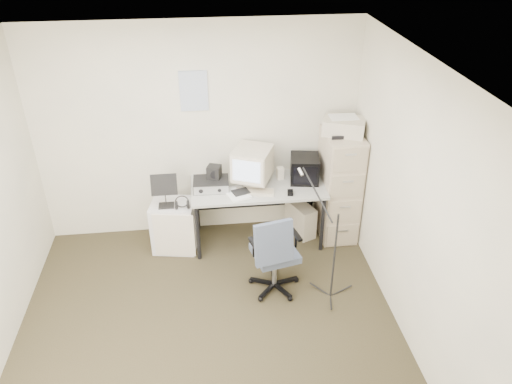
{
  "coord_description": "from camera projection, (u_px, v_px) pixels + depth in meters",
  "views": [
    {
      "loc": [
        0.03,
        -3.38,
        3.54
      ],
      "look_at": [
        0.55,
        0.95,
        0.95
      ],
      "focal_mm": 35.0,
      "sensor_mm": 36.0,
      "label": 1
    }
  ],
  "objects": [
    {
      "name": "radio_speaker",
      "position": [
        214.0,
        172.0,
        5.52
      ],
      "size": [
        0.18,
        0.17,
        0.14
      ],
      "primitive_type": "cube",
      "rotation": [
        0.0,
        0.0,
        -0.35
      ],
      "color": "black",
      "rests_on": "radio_receiver"
    },
    {
      "name": "wall_right",
      "position": [
        415.0,
        209.0,
        4.23
      ],
      "size": [
        0.02,
        3.6,
        2.5
      ],
      "primitive_type": "cube",
      "color": "#F2E8C7",
      "rests_on": "ground"
    },
    {
      "name": "ceiling",
      "position": [
        193.0,
        72.0,
        3.41
      ],
      "size": [
        3.6,
        3.6,
        0.01
      ],
      "primitive_type": "cube",
      "color": "white",
      "rests_on": "ground"
    },
    {
      "name": "papers",
      "position": [
        237.0,
        193.0,
        5.45
      ],
      "size": [
        0.31,
        0.36,
        0.02
      ],
      "primitive_type": "cube",
      "rotation": [
        0.0,
        0.0,
        0.33
      ],
      "color": "white",
      "rests_on": "desk"
    },
    {
      "name": "music_stand",
      "position": [
        165.0,
        190.0,
        5.39
      ],
      "size": [
        0.32,
        0.25,
        0.41
      ],
      "primitive_type": "cube",
      "rotation": [
        0.0,
        0.0,
        -0.4
      ],
      "color": "black",
      "rests_on": "side_cart"
    },
    {
      "name": "keyboard",
      "position": [
        255.0,
        192.0,
        5.48
      ],
      "size": [
        0.44,
        0.23,
        0.02
      ],
      "primitive_type": "cube",
      "rotation": [
        0.0,
        0.0,
        -0.19
      ],
      "color": "beige",
      "rests_on": "desk"
    },
    {
      "name": "crt_monitor",
      "position": [
        252.0,
        167.0,
        5.55
      ],
      "size": [
        0.52,
        0.53,
        0.43
      ],
      "primitive_type": "cube",
      "rotation": [
        0.0,
        0.0,
        -0.41
      ],
      "color": "beige",
      "rests_on": "desk"
    },
    {
      "name": "mouse",
      "position": [
        290.0,
        193.0,
        5.45
      ],
      "size": [
        0.08,
        0.11,
        0.03
      ],
      "primitive_type": "cube",
      "rotation": [
        0.0,
        0.0,
        -0.15
      ],
      "color": "black",
      "rests_on": "desk"
    },
    {
      "name": "desk_speaker",
      "position": [
        280.0,
        173.0,
        5.72
      ],
      "size": [
        0.08,
        0.08,
        0.14
      ],
      "primitive_type": "cube",
      "rotation": [
        0.0,
        0.0,
        0.14
      ],
      "color": "beige",
      "rests_on": "desk"
    },
    {
      "name": "printer",
      "position": [
        344.0,
        126.0,
        5.42
      ],
      "size": [
        0.53,
        0.45,
        0.17
      ],
      "primitive_type": "cube",
      "rotation": [
        0.0,
        0.0,
        -0.38
      ],
      "color": "beige",
      "rests_on": "filing_cabinet"
    },
    {
      "name": "wall_calendar",
      "position": [
        194.0,
        91.0,
        5.32
      ],
      "size": [
        0.3,
        0.02,
        0.44
      ],
      "primitive_type": "cube",
      "color": "white",
      "rests_on": "wall_back"
    },
    {
      "name": "radio_receiver",
      "position": [
        211.0,
        184.0,
        5.53
      ],
      "size": [
        0.4,
        0.29,
        0.11
      ],
      "primitive_type": "cube",
      "rotation": [
        0.0,
        0.0,
        -0.03
      ],
      "color": "black",
      "rests_on": "desk"
    },
    {
      "name": "floor",
      "position": [
        210.0,
        334.0,
        4.69
      ],
      "size": [
        3.6,
        3.6,
        0.01
      ],
      "primitive_type": "cube",
      "color": "#322C18",
      "rests_on": "ground"
    },
    {
      "name": "wall_back",
      "position": [
        198.0,
        134.0,
        5.58
      ],
      "size": [
        3.6,
        0.02,
        2.5
      ],
      "primitive_type": "cube",
      "color": "#F2E8C7",
      "rests_on": "ground"
    },
    {
      "name": "headphones",
      "position": [
        182.0,
        204.0,
        5.44
      ],
      "size": [
        0.19,
        0.19,
        0.03
      ],
      "primitive_type": "torus",
      "rotation": [
        0.0,
        0.0,
        -0.12
      ],
      "color": "black",
      "rests_on": "side_cart"
    },
    {
      "name": "office_chair",
      "position": [
        275.0,
        252.0,
        5.0
      ],
      "size": [
        0.65,
        0.65,
        0.94
      ],
      "primitive_type": "cube",
      "rotation": [
        0.0,
        0.0,
        0.23
      ],
      "color": "#48556A",
      "rests_on": "floor"
    },
    {
      "name": "crt_tv",
      "position": [
        305.0,
        169.0,
        5.66
      ],
      "size": [
        0.37,
        0.38,
        0.29
      ],
      "primitive_type": "cube",
      "rotation": [
        0.0,
        0.0,
        -0.16
      ],
      "color": "black",
      "rests_on": "desk"
    },
    {
      "name": "pc_tower",
      "position": [
        300.0,
        219.0,
        6.0
      ],
      "size": [
        0.33,
        0.46,
        0.39
      ],
      "primitive_type": "cube",
      "rotation": [
        0.0,
        0.0,
        0.4
      ],
      "color": "beige",
      "rests_on": "floor"
    },
    {
      "name": "desk",
      "position": [
        258.0,
        213.0,
        5.8
      ],
      "size": [
        1.5,
        0.7,
        0.73
      ],
      "primitive_type": "cube",
      "color": "#9A9988",
      "rests_on": "floor"
    },
    {
      "name": "filing_cabinet",
      "position": [
        339.0,
        186.0,
        5.78
      ],
      "size": [
        0.4,
        0.6,
        1.3
      ],
      "primitive_type": "cube",
      "color": "#C3AB8F",
      "rests_on": "floor"
    },
    {
      "name": "side_cart",
      "position": [
        174.0,
        226.0,
        5.7
      ],
      "size": [
        0.54,
        0.46,
        0.6
      ],
      "primitive_type": "cube",
      "rotation": [
        0.0,
        0.0,
        -0.17
      ],
      "color": "silver",
      "rests_on": "floor"
    },
    {
      "name": "mic_stand",
      "position": [
        336.0,
        244.0,
        4.8
      ],
      "size": [
        0.03,
        0.03,
        1.31
      ],
      "primitive_type": "cylinder",
      "rotation": [
        0.0,
        0.0,
        1.92
      ],
      "color": "black",
      "rests_on": "floor"
    }
  ]
}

